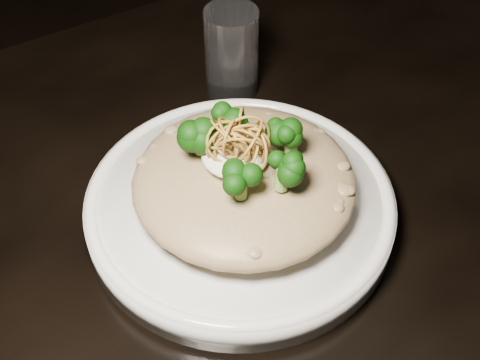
{
  "coord_description": "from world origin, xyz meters",
  "views": [
    {
      "loc": [
        -0.21,
        -0.37,
        1.25
      ],
      "look_at": [
        0.02,
        -0.0,
        0.81
      ],
      "focal_mm": 50.0,
      "sensor_mm": 36.0,
      "label": 1
    }
  ],
  "objects": [
    {
      "name": "broccoli",
      "position": [
        0.02,
        -0.01,
        0.85
      ],
      "size": [
        0.14,
        0.14,
        0.05
      ],
      "primitive_type": null,
      "color": "black",
      "rests_on": "risotto"
    },
    {
      "name": "plate",
      "position": [
        0.02,
        -0.0,
        0.77
      ],
      "size": [
        0.3,
        0.3,
        0.03
      ],
      "primitive_type": "cylinder",
      "color": "white",
      "rests_on": "table"
    },
    {
      "name": "drinking_glass",
      "position": [
        0.12,
        0.17,
        0.8
      ],
      "size": [
        0.08,
        0.08,
        0.11
      ],
      "primitive_type": "cylinder",
      "rotation": [
        0.0,
        0.0,
        0.33
      ],
      "color": "silver",
      "rests_on": "table"
    },
    {
      "name": "table",
      "position": [
        0.0,
        0.0,
        0.67
      ],
      "size": [
        1.1,
        0.8,
        0.75
      ],
      "color": "black",
      "rests_on": "ground"
    },
    {
      "name": "shallots",
      "position": [
        0.02,
        -0.0,
        0.86
      ],
      "size": [
        0.05,
        0.05,
        0.03
      ],
      "primitive_type": null,
      "color": "brown",
      "rests_on": "cheese"
    },
    {
      "name": "cheese",
      "position": [
        0.02,
        -0.0,
        0.84
      ],
      "size": [
        0.06,
        0.06,
        0.02
      ],
      "primitive_type": "ellipsoid",
      "color": "white",
      "rests_on": "risotto"
    },
    {
      "name": "risotto",
      "position": [
        0.02,
        -0.01,
        0.8
      ],
      "size": [
        0.21,
        0.21,
        0.05
      ],
      "primitive_type": "ellipsoid",
      "color": "brown",
      "rests_on": "plate"
    }
  ]
}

